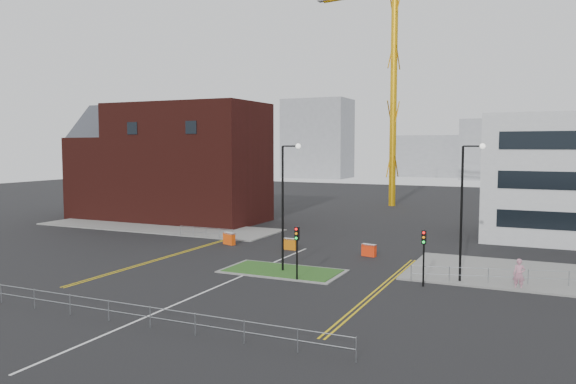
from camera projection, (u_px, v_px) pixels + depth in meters
The scene contains 25 objects.
ground at pixel (196, 296), 33.85m from camera, with size 200.00×200.00×0.00m, color black.
pavement_left at pixel (157, 227), 62.10m from camera, with size 28.00×8.00×0.12m, color slate.
island_kerb at pixel (283, 271), 40.25m from camera, with size 8.60×4.60×0.08m, color slate.
grass_island at pixel (283, 271), 40.25m from camera, with size 8.00×4.00×0.12m, color #22521B.
brick_building at pixel (167, 164), 68.21m from camera, with size 24.20×10.07×14.24m.
tower_crane at pixel (433, 28), 79.06m from camera, with size 52.45×9.66×36.99m.
streetlamp_island at pixel (285, 197), 39.72m from camera, with size 1.46×0.36×9.18m.
streetlamp_right_near at pixel (465, 201), 36.52m from camera, with size 1.46×0.36×9.18m.
traffic_light_island at pixel (297, 243), 37.38m from camera, with size 0.28×0.33×3.65m.
traffic_light_right at pixel (424, 247), 35.85m from camera, with size 0.28×0.33×3.65m.
railing_front at pixel (129, 309), 28.35m from camera, with size 24.05×0.05×1.10m.
railing_left at pixel (206, 231), 54.67m from camera, with size 6.05×0.05×1.10m.
railing_right at pixel (569, 276), 35.64m from camera, with size 19.05×5.05×1.10m.
centre_line at pixel (214, 288), 35.66m from camera, with size 0.15×30.00×0.01m, color silver.
yellow_left_a at pixel (174, 254), 46.65m from camera, with size 0.12×24.00×0.01m, color gold.
yellow_left_b at pixel (177, 255), 46.53m from camera, with size 0.12×24.00×0.01m, color gold.
yellow_right_a at pixel (377, 289), 35.31m from camera, with size 0.12×20.00×0.01m, color gold.
yellow_right_b at pixel (381, 290), 35.19m from camera, with size 0.12×20.00×0.01m, color gold.
skyline_a at pixel (318, 139), 158.24m from camera, with size 18.00×12.00×22.00m, color gray.
skyline_b at pixel (509, 150), 146.68m from camera, with size 24.00×12.00×16.00m, color gray.
skyline_d at pixel (445, 156), 163.41m from camera, with size 30.00×12.00×12.00m, color gray.
pedestrian at pixel (519, 274), 35.13m from camera, with size 0.72×0.47×1.97m, color #CE859C.
barrier_left at pixel (229, 238), 51.28m from camera, with size 1.38×0.90×1.10m.
barrier_mid at pixel (290, 244), 48.73m from camera, with size 1.19×0.43×1.00m.
barrier_right at pixel (369, 250), 45.82m from camera, with size 1.25×0.64×1.00m.
Camera 1 is at (18.94, -27.85, 9.03)m, focal length 35.00 mm.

